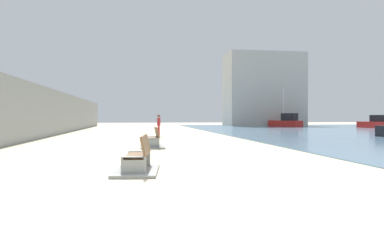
{
  "coord_description": "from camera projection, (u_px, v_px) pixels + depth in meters",
  "views": [
    {
      "loc": [
        -0.8,
        -8.41,
        1.47
      ],
      "look_at": [
        2.97,
        16.26,
        1.23
      ],
      "focal_mm": 33.45,
      "sensor_mm": 36.0,
      "label": 1
    }
  ],
  "objects": [
    {
      "name": "ground_plane",
      "position": [
        148.0,
        137.0,
        26.24
      ],
      "size": [
        120.0,
        120.0,
        0.0
      ],
      "primitive_type": "plane",
      "color": "beige"
    },
    {
      "name": "seawall",
      "position": [
        41.0,
        112.0,
        25.09
      ],
      "size": [
        0.8,
        64.0,
        3.56
      ],
      "primitive_type": "cube",
      "color": "gray",
      "rests_on": "ground"
    },
    {
      "name": "bench_near",
      "position": [
        138.0,
        163.0,
        9.41
      ],
      "size": [
        1.31,
        2.2,
        0.98
      ],
      "color": "gray",
      "rests_on": "ground"
    },
    {
      "name": "bench_far",
      "position": [
        153.0,
        143.0,
        16.95
      ],
      "size": [
        1.13,
        2.11,
        0.98
      ],
      "color": "gray",
      "rests_on": "ground"
    },
    {
      "name": "person_walking",
      "position": [
        159.0,
        124.0,
        26.37
      ],
      "size": [
        0.27,
        0.51,
        1.63
      ],
      "color": "#B22D33",
      "rests_on": "ground"
    },
    {
      "name": "boat_far_left",
      "position": [
        286.0,
        122.0,
        51.24
      ],
      "size": [
        3.66,
        5.22,
        5.48
      ],
      "color": "red",
      "rests_on": "water_bay"
    },
    {
      "name": "boat_mid_bay",
      "position": [
        378.0,
        123.0,
        45.01
      ],
      "size": [
        2.79,
        4.72,
        1.64
      ],
      "color": "red",
      "rests_on": "water_bay"
    },
    {
      "name": "harbor_building",
      "position": [
        264.0,
        90.0,
        56.74
      ],
      "size": [
        12.0,
        6.0,
        11.42
      ],
      "primitive_type": "cube",
      "color": "#ADAAA3",
      "rests_on": "ground"
    }
  ]
}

